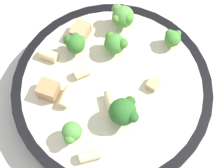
{
  "coord_description": "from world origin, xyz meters",
  "views": [
    {
      "loc": [
        0.2,
        -0.06,
        0.51
      ],
      "look_at": [
        0.0,
        0.0,
        0.05
      ],
      "focal_mm": 60.0,
      "sensor_mm": 36.0,
      "label": 1
    }
  ],
  "objects_px": {
    "rigatoni_4": "(82,72)",
    "rigatoni_2": "(67,100)",
    "pasta_bowl": "(112,92)",
    "rigatoni_0": "(90,155)",
    "rigatoni_3": "(49,55)",
    "chicken_chunk_2": "(48,90)",
    "broccoli_floret_5": "(123,16)",
    "broccoli_floret_1": "(172,38)",
    "rigatoni_1": "(112,101)",
    "chicken_chunk_0": "(81,31)",
    "chicken_chunk_1": "(153,84)",
    "broccoli_floret_2": "(124,112)",
    "broccoli_floret_4": "(75,43)",
    "broccoli_floret_0": "(72,132)",
    "broccoli_floret_3": "(115,43)"
  },
  "relations": [
    {
      "from": "pasta_bowl",
      "to": "chicken_chunk_1",
      "type": "distance_m",
      "value": 0.06
    },
    {
      "from": "broccoli_floret_0",
      "to": "rigatoni_2",
      "type": "height_order",
      "value": "broccoli_floret_0"
    },
    {
      "from": "pasta_bowl",
      "to": "broccoli_floret_1",
      "type": "distance_m",
      "value": 0.11
    },
    {
      "from": "broccoli_floret_2",
      "to": "pasta_bowl",
      "type": "bearing_deg",
      "value": -178.45
    },
    {
      "from": "broccoli_floret_3",
      "to": "broccoli_floret_5",
      "type": "distance_m",
      "value": 0.04
    },
    {
      "from": "rigatoni_0",
      "to": "rigatoni_3",
      "type": "relative_size",
      "value": 1.14
    },
    {
      "from": "pasta_bowl",
      "to": "rigatoni_1",
      "type": "xyz_separation_m",
      "value": [
        0.02,
        -0.01,
        0.03
      ]
    },
    {
      "from": "broccoli_floret_1",
      "to": "rigatoni_0",
      "type": "xyz_separation_m",
      "value": [
        0.13,
        -0.15,
        -0.01
      ]
    },
    {
      "from": "rigatoni_4",
      "to": "chicken_chunk_0",
      "type": "bearing_deg",
      "value": 167.06
    },
    {
      "from": "broccoli_floret_4",
      "to": "chicken_chunk_0",
      "type": "xyz_separation_m",
      "value": [
        -0.02,
        0.01,
        -0.01
      ]
    },
    {
      "from": "rigatoni_4",
      "to": "rigatoni_2",
      "type": "bearing_deg",
      "value": -40.28
    },
    {
      "from": "broccoli_floret_2",
      "to": "chicken_chunk_0",
      "type": "bearing_deg",
      "value": -171.37
    },
    {
      "from": "pasta_bowl",
      "to": "rigatoni_0",
      "type": "xyz_separation_m",
      "value": [
        0.09,
        -0.05,
        0.02
      ]
    },
    {
      "from": "broccoli_floret_4",
      "to": "rigatoni_3",
      "type": "xyz_separation_m",
      "value": [
        -0.0,
        -0.04,
        -0.01
      ]
    },
    {
      "from": "broccoli_floret_4",
      "to": "rigatoni_1",
      "type": "xyz_separation_m",
      "value": [
        0.09,
        0.03,
        -0.01
      ]
    },
    {
      "from": "broccoli_floret_1",
      "to": "broccoli_floret_5",
      "type": "relative_size",
      "value": 0.72
    },
    {
      "from": "broccoli_floret_2",
      "to": "broccoli_floret_4",
      "type": "bearing_deg",
      "value": -163.69
    },
    {
      "from": "broccoli_floret_1",
      "to": "broccoli_floret_3",
      "type": "xyz_separation_m",
      "value": [
        -0.01,
        -0.08,
        0.0
      ]
    },
    {
      "from": "chicken_chunk_2",
      "to": "broccoli_floret_0",
      "type": "bearing_deg",
      "value": 13.18
    },
    {
      "from": "broccoli_floret_1",
      "to": "rigatoni_3",
      "type": "bearing_deg",
      "value": -99.22
    },
    {
      "from": "chicken_chunk_0",
      "to": "chicken_chunk_1",
      "type": "relative_size",
      "value": 1.51
    },
    {
      "from": "rigatoni_1",
      "to": "chicken_chunk_2",
      "type": "distance_m",
      "value": 0.09
    },
    {
      "from": "broccoli_floret_2",
      "to": "chicken_chunk_1",
      "type": "height_order",
      "value": "broccoli_floret_2"
    },
    {
      "from": "rigatoni_2",
      "to": "chicken_chunk_0",
      "type": "relative_size",
      "value": 1.05
    },
    {
      "from": "broccoli_floret_1",
      "to": "rigatoni_3",
      "type": "height_order",
      "value": "broccoli_floret_1"
    },
    {
      "from": "broccoli_floret_0",
      "to": "chicken_chunk_2",
      "type": "xyz_separation_m",
      "value": [
        -0.07,
        -0.02,
        -0.01
      ]
    },
    {
      "from": "chicken_chunk_0",
      "to": "chicken_chunk_1",
      "type": "bearing_deg",
      "value": 35.0
    },
    {
      "from": "broccoli_floret_1",
      "to": "rigatoni_4",
      "type": "bearing_deg",
      "value": -85.31
    },
    {
      "from": "broccoli_floret_0",
      "to": "broccoli_floret_4",
      "type": "height_order",
      "value": "same"
    },
    {
      "from": "rigatoni_2",
      "to": "rigatoni_3",
      "type": "bearing_deg",
      "value": -172.92
    },
    {
      "from": "rigatoni_2",
      "to": "broccoli_floret_5",
      "type": "bearing_deg",
      "value": 131.88
    },
    {
      "from": "broccoli_floret_4",
      "to": "rigatoni_0",
      "type": "distance_m",
      "value": 0.16
    },
    {
      "from": "pasta_bowl",
      "to": "broccoli_floret_1",
      "type": "bearing_deg",
      "value": 112.14
    },
    {
      "from": "broccoli_floret_3",
      "to": "chicken_chunk_0",
      "type": "xyz_separation_m",
      "value": [
        -0.04,
        -0.04,
        -0.01
      ]
    },
    {
      "from": "broccoli_floret_3",
      "to": "chicken_chunk_2",
      "type": "bearing_deg",
      "value": -70.15
    },
    {
      "from": "rigatoni_4",
      "to": "chicken_chunk_2",
      "type": "height_order",
      "value": "chicken_chunk_2"
    },
    {
      "from": "chicken_chunk_2",
      "to": "broccoli_floret_5",
      "type": "bearing_deg",
      "value": 120.47
    },
    {
      "from": "pasta_bowl",
      "to": "rigatoni_0",
      "type": "bearing_deg",
      "value": -32.22
    },
    {
      "from": "rigatoni_3",
      "to": "rigatoni_4",
      "type": "height_order",
      "value": "same"
    },
    {
      "from": "rigatoni_2",
      "to": "broccoli_floret_1",
      "type": "bearing_deg",
      "value": 105.49
    },
    {
      "from": "rigatoni_0",
      "to": "chicken_chunk_2",
      "type": "distance_m",
      "value": 0.11
    },
    {
      "from": "broccoli_floret_5",
      "to": "chicken_chunk_2",
      "type": "xyz_separation_m",
      "value": [
        0.08,
        -0.13,
        -0.01
      ]
    },
    {
      "from": "broccoli_floret_1",
      "to": "broccoli_floret_5",
      "type": "distance_m",
      "value": 0.08
    },
    {
      "from": "broccoli_floret_5",
      "to": "rigatoni_4",
      "type": "distance_m",
      "value": 0.1
    },
    {
      "from": "pasta_bowl",
      "to": "chicken_chunk_1",
      "type": "xyz_separation_m",
      "value": [
        0.01,
        0.05,
        0.02
      ]
    },
    {
      "from": "broccoli_floret_1",
      "to": "chicken_chunk_1",
      "type": "bearing_deg",
      "value": -40.23
    },
    {
      "from": "rigatoni_3",
      "to": "chicken_chunk_2",
      "type": "height_order",
      "value": "chicken_chunk_2"
    },
    {
      "from": "pasta_bowl",
      "to": "broccoli_floret_1",
      "type": "height_order",
      "value": "broccoli_floret_1"
    },
    {
      "from": "rigatoni_3",
      "to": "rigatoni_4",
      "type": "relative_size",
      "value": 1.14
    },
    {
      "from": "chicken_chunk_1",
      "to": "broccoli_floret_1",
      "type": "bearing_deg",
      "value": 139.77
    }
  ]
}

